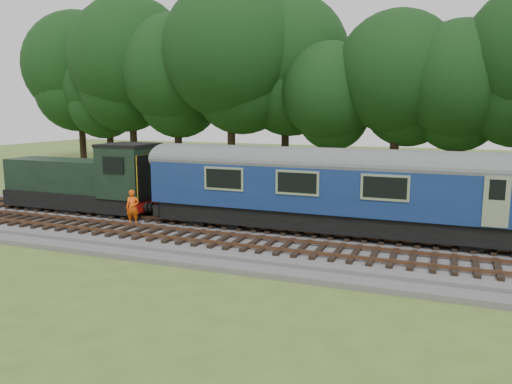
% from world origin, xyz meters
% --- Properties ---
extents(ground, '(120.00, 120.00, 0.00)m').
position_xyz_m(ground, '(0.00, 0.00, 0.00)').
color(ground, '#506725').
rests_on(ground, ground).
extents(ballast, '(70.00, 7.00, 0.35)m').
position_xyz_m(ballast, '(0.00, 0.00, 0.17)').
color(ballast, '#4C4C4F').
rests_on(ballast, ground).
extents(track_north, '(67.20, 2.40, 0.21)m').
position_xyz_m(track_north, '(0.00, 1.40, 0.42)').
color(track_north, black).
rests_on(track_north, ballast).
extents(track_south, '(67.20, 2.40, 0.21)m').
position_xyz_m(track_south, '(0.00, -1.60, 0.42)').
color(track_south, black).
rests_on(track_south, ballast).
extents(fence, '(64.00, 0.12, 1.00)m').
position_xyz_m(fence, '(0.00, 4.50, 0.00)').
color(fence, '#6B6054').
rests_on(fence, ground).
extents(tree_line, '(70.00, 8.00, 18.00)m').
position_xyz_m(tree_line, '(0.00, 22.00, 0.00)').
color(tree_line, black).
rests_on(tree_line, ground).
extents(dmu_railcar, '(18.05, 2.86, 3.88)m').
position_xyz_m(dmu_railcar, '(4.61, 1.40, 2.61)').
color(dmu_railcar, black).
rests_on(dmu_railcar, ground).
extents(shunter_loco, '(8.91, 2.60, 3.38)m').
position_xyz_m(shunter_loco, '(-9.31, 1.40, 1.97)').
color(shunter_loco, black).
rests_on(shunter_loco, ground).
extents(worker, '(0.73, 0.62, 1.69)m').
position_xyz_m(worker, '(-5.21, -0.41, 1.19)').
color(worker, '#FF560D').
rests_on(worker, ballast).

